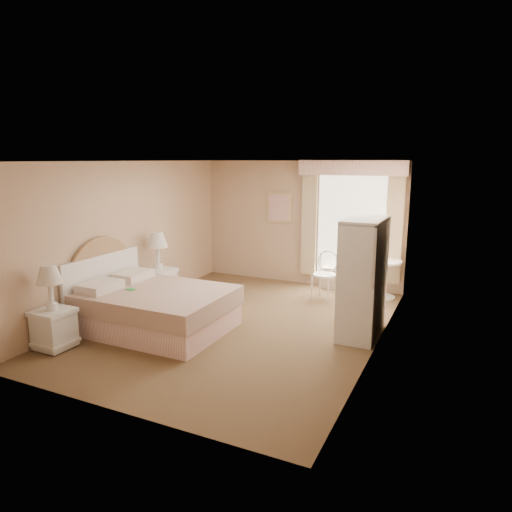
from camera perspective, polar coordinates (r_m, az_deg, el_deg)
The scene contains 9 objects.
room at distance 6.86m, azimuth -2.26°, elevation 1.26°, with size 4.21×5.51×2.51m.
window at distance 8.95m, azimuth 11.70°, elevation 4.15°, with size 2.05×0.22×2.51m.
framed_art at distance 9.44m, azimuth 2.92°, elevation 6.06°, with size 0.52×0.04×0.62m.
bed at distance 7.11m, azimuth -12.93°, elevation -6.15°, with size 2.12×1.64×1.45m.
nightstand_near at distance 6.77m, azimuth -24.02°, elevation -7.11°, with size 0.47×0.47×1.15m.
nightstand_far at distance 8.37m, azimuth -12.06°, elevation -2.48°, with size 0.52×0.52×1.25m.
round_table at distance 8.73m, azimuth 15.52°, elevation -2.02°, with size 0.68×0.68×0.71m.
cafe_chair at distance 8.51m, azimuth 8.72°, elevation -1.84°, with size 0.49×0.49×0.88m.
armoire at distance 6.77m, azimuth 13.22°, elevation -3.85°, with size 0.52×1.04×1.72m.
Camera 1 is at (3.11, -5.98, 2.53)m, focal length 32.00 mm.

